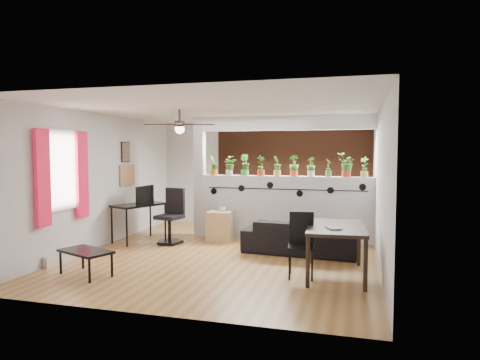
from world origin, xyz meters
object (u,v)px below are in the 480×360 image
object	(u,v)px
potted_plant_3	(261,165)
sofa	(301,237)
folding_chair	(301,239)
coffee_table	(86,253)
potted_plant_1	(229,165)
office_chair	(171,220)
potted_plant_5	(294,165)
potted_plant_9	(364,166)
potted_plant_7	(328,167)
potted_plant_8	(346,164)
ceiling_fan	(180,126)
potted_plant_6	(311,166)
potted_plant_2	(245,164)
potted_plant_0	(214,165)
cup	(222,209)
computer_desk	(139,207)
potted_plant_4	(277,165)
cube_shelf	(220,226)
dining_table	(336,231)

from	to	relation	value
potted_plant_3	sofa	xyz separation A→B (m)	(0.99, -1.08, -1.29)
folding_chair	coffee_table	xyz separation A→B (m)	(-3.13, -0.85, -0.22)
potted_plant_1	office_chair	xyz separation A→B (m)	(-0.95, -0.93, -1.09)
potted_plant_5	potted_plant_9	world-z (taller)	potted_plant_5
sofa	coffee_table	distance (m)	3.71
potted_plant_3	sofa	world-z (taller)	potted_plant_3
potted_plant_7	potted_plant_8	distance (m)	0.36
ceiling_fan	potted_plant_6	world-z (taller)	ceiling_fan
potted_plant_1	potted_plant_2	distance (m)	0.35
ceiling_fan	potted_plant_0	size ratio (longest dim) A/B	2.87
sofa	coffee_table	size ratio (longest dim) A/B	2.10
potted_plant_8	sofa	xyz separation A→B (m)	(-0.77, -1.08, -1.32)
potted_plant_3	potted_plant_6	bearing A→B (deg)	0.00
potted_plant_5	cup	world-z (taller)	potted_plant_5
potted_plant_9	computer_desk	size ratio (longest dim) A/B	0.34
ceiling_fan	potted_plant_5	size ratio (longest dim) A/B	2.73
computer_desk	potted_plant_4	bearing A→B (deg)	18.60
potted_plant_2	computer_desk	bearing A→B (deg)	-155.62
potted_plant_1	coffee_table	xyz separation A→B (m)	(-1.25, -3.35, -1.23)
potted_plant_6	potted_plant_8	xyz separation A→B (m)	(0.70, 0.00, 0.04)
cube_shelf	coffee_table	size ratio (longest dim) A/B	0.66
ceiling_fan	potted_plant_5	world-z (taller)	ceiling_fan
potted_plant_0	potted_plant_3	xyz separation A→B (m)	(1.05, 0.00, 0.01)
potted_plant_3	computer_desk	xyz separation A→B (m)	(-2.38, -0.92, -0.88)
potted_plant_3	potted_plant_7	distance (m)	1.40
potted_plant_0	potted_plant_8	distance (m)	2.81
potted_plant_4	office_chair	bearing A→B (deg)	-155.03
potted_plant_4	computer_desk	bearing A→B (deg)	-161.40
potted_plant_2	potted_plant_1	bearing A→B (deg)	-180.00
potted_plant_9	computer_desk	xyz separation A→B (m)	(-4.48, -0.92, -0.86)
cup	potted_plant_9	bearing A→B (deg)	8.82
potted_plant_6	dining_table	xyz separation A→B (m)	(0.62, -2.37, -0.89)
potted_plant_7	coffee_table	distance (m)	4.89
cube_shelf	office_chair	distance (m)	1.02
cube_shelf	office_chair	world-z (taller)	office_chair
potted_plant_4	computer_desk	world-z (taller)	potted_plant_4
cube_shelf	cup	size ratio (longest dim) A/B	4.81
sofa	computer_desk	bearing A→B (deg)	1.82
potted_plant_8	potted_plant_9	bearing A→B (deg)	-0.00
potted_plant_3	potted_plant_6	xyz separation A→B (m)	(1.05, 0.00, -0.02)
computer_desk	office_chair	bearing A→B (deg)	-1.00
potted_plant_1	potted_plant_7	xyz separation A→B (m)	(2.11, 0.00, -0.03)
potted_plant_6	coffee_table	xyz separation A→B (m)	(-3.00, -3.35, -1.22)
potted_plant_8	sofa	size ratio (longest dim) A/B	0.25
potted_plant_5	folding_chair	distance (m)	2.74
potted_plant_4	potted_plant_6	distance (m)	0.70
office_chair	potted_plant_3	bearing A→B (deg)	29.45
cup	office_chair	bearing A→B (deg)	-152.01
ceiling_fan	office_chair	bearing A→B (deg)	123.55
potted_plant_0	potted_plant_9	bearing A→B (deg)	-0.00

